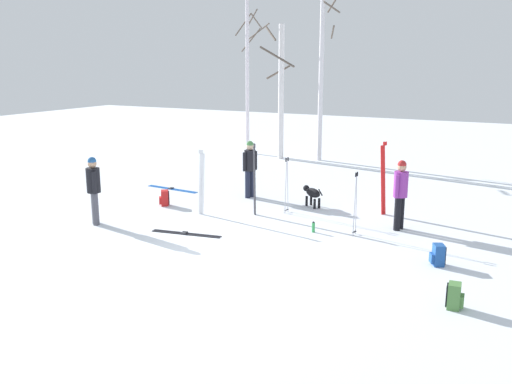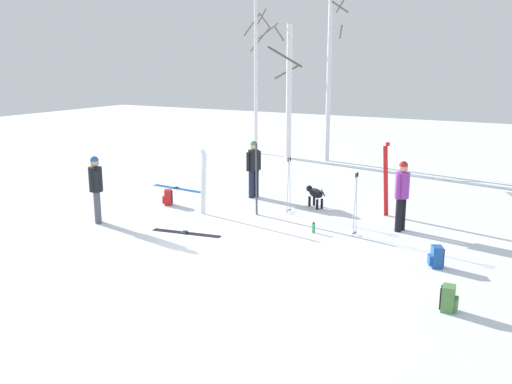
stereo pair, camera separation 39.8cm
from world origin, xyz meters
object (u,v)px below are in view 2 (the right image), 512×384
(ski_poles_0, at_px, (356,203))
(ski_poles_1, at_px, (289,184))
(ski_pair_planted_0, at_px, (256,180))
(ski_pair_planted_2, at_px, (386,180))
(person_2, at_px, (96,185))
(person_0, at_px, (254,165))
(person_1, at_px, (402,191))
(backpack_0, at_px, (449,299))
(birch_tree_0, at_px, (256,67))
(birch_tree_1, at_px, (289,90))
(dog, at_px, (315,194))
(backpack_2, at_px, (168,198))
(birch_tree_2, at_px, (330,73))
(ski_pair_planted_1, at_px, (204,182))
(ski_pair_lying_1, at_px, (186,233))
(water_bottle_0, at_px, (314,228))
(ski_pair_lying_0, at_px, (177,188))
(backpack_1, at_px, (436,257))

(ski_poles_0, xyz_separation_m, ski_poles_1, (-2.26, 1.09, -0.00))
(ski_pair_planted_0, xyz_separation_m, ski_pair_planted_2, (3.03, 1.54, 0.03))
(person_2, bearing_deg, ski_pair_planted_2, 34.21)
(person_0, xyz_separation_m, person_2, (-2.13, -4.29, 0.00))
(person_1, height_order, backpack_0, person_1)
(birch_tree_0, height_order, birch_tree_1, birch_tree_0)
(person_1, distance_m, dog, 2.97)
(ski_poles_0, height_order, birch_tree_0, birch_tree_0)
(ski_pair_planted_2, distance_m, birch_tree_1, 9.30)
(backpack_0, distance_m, backpack_2, 9.02)
(birch_tree_2, bearing_deg, birch_tree_0, 175.27)
(ski_pair_planted_1, distance_m, ski_poles_1, 2.28)
(ski_pair_planted_1, distance_m, ski_pair_lying_1, 1.98)
(ski_pair_planted_0, relative_size, water_bottle_0, 7.35)
(person_0, height_order, ski_poles_1, person_0)
(person_2, xyz_separation_m, ski_poles_1, (3.82, 3.22, -0.18))
(person_0, height_order, birch_tree_2, birch_tree_2)
(ski_pair_planted_2, height_order, ski_pair_lying_0, ski_pair_planted_2)
(person_2, relative_size, ski_poles_1, 1.13)
(water_bottle_0, bearing_deg, ski_poles_0, 15.32)
(ski_pair_lying_1, bearing_deg, person_2, -172.14)
(ski_pair_planted_2, relative_size, water_bottle_0, 7.56)
(ski_pair_planted_1, distance_m, birch_tree_2, 9.69)
(dog, height_order, ski_pair_lying_1, dog)
(dog, relative_size, backpack_1, 1.77)
(backpack_2, relative_size, birch_tree_2, 0.06)
(ski_poles_1, distance_m, backpack_2, 3.56)
(ski_poles_1, bearing_deg, backpack_0, -40.27)
(person_1, height_order, backpack_2, person_1)
(backpack_1, xyz_separation_m, birch_tree_2, (-6.57, 10.37, 3.34))
(person_1, distance_m, backpack_2, 6.56)
(person_2, height_order, birch_tree_0, birch_tree_0)
(birch_tree_1, bearing_deg, ski_pair_planted_1, -78.18)
(ski_poles_0, bearing_deg, ski_pair_planted_1, -178.35)
(ski_pair_planted_2, bearing_deg, dog, -178.15)
(ski_pair_planted_1, xyz_separation_m, ski_pair_lying_0, (-2.49, 2.08, -0.86))
(ski_pair_lying_1, bearing_deg, ski_pair_planted_0, 74.57)
(ski_pair_lying_1, xyz_separation_m, ski_poles_0, (3.57, 1.79, 0.80))
(person_2, xyz_separation_m, birch_tree_0, (-1.88, 11.61, 2.74))
(ski_pair_planted_0, relative_size, backpack_1, 4.36)
(birch_tree_0, bearing_deg, birch_tree_1, -20.06)
(ski_pair_planted_2, bearing_deg, ski_poles_1, -157.58)
(person_0, relative_size, ski_poles_0, 1.13)
(ski_poles_0, relative_size, birch_tree_1, 0.28)
(dog, distance_m, ski_poles_0, 2.77)
(person_2, xyz_separation_m, birch_tree_2, (1.63, 11.32, 2.57))
(backpack_2, bearing_deg, person_0, 49.45)
(person_2, relative_size, birch_tree_2, 0.25)
(backpack_2, xyz_separation_m, birch_tree_1, (-0.41, 8.61, 2.63))
(dog, bearing_deg, water_bottle_0, -67.21)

